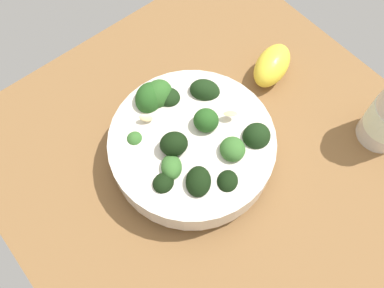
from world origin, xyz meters
The scene contains 3 objects.
ground_plane centered at (0.00, 0.00, -1.96)cm, with size 57.27×57.27×3.93cm, color brown.
bowl_of_broccoli centered at (-1.81, -2.66, 3.80)cm, with size 21.83×21.71×8.80cm.
lemon_wedge centered at (-4.48, 15.42, 2.45)cm, with size 7.91×4.65×4.89cm, color yellow.
Camera 1 is at (16.51, -17.74, 50.95)cm, focal length 37.44 mm.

